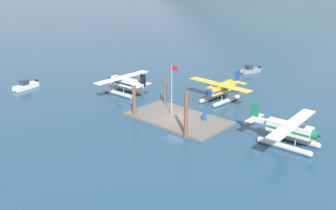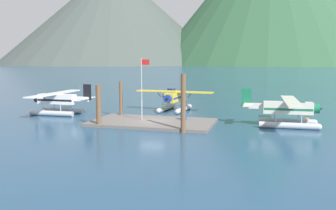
{
  "view_description": "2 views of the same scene",
  "coord_description": "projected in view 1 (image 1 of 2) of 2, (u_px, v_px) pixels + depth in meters",
  "views": [
    {
      "loc": [
        27.37,
        -32.6,
        16.95
      ],
      "look_at": [
        -1.71,
        0.04,
        1.57
      ],
      "focal_mm": 38.08,
      "sensor_mm": 36.0,
      "label": 1
    },
    {
      "loc": [
        11.77,
        -35.26,
        6.78
      ],
      "look_at": [
        1.46,
        0.94,
        1.95
      ],
      "focal_mm": 37.78,
      "sensor_mm": 36.0,
      "label": 2
    }
  ],
  "objects": [
    {
      "name": "seaplane_yellow_bow_centre",
      "position": [
        220.0,
        91.0,
        52.24
      ],
      "size": [
        10.47,
        7.97,
        3.84
      ],
      "color": "#B7BABF",
      "rests_on": "ground"
    },
    {
      "name": "fuel_drum",
      "position": [
        205.0,
        117.0,
        44.68
      ],
      "size": [
        0.62,
        0.62,
        0.88
      ],
      "color": "#1E4C99",
      "rests_on": "dock_platform"
    },
    {
      "name": "seaplane_white_port_fwd",
      "position": [
        124.0,
        84.0,
        55.7
      ],
      "size": [
        7.98,
        10.43,
        3.84
      ],
      "color": "#B7BABF",
      "rests_on": "ground"
    },
    {
      "name": "piling_near_left",
      "position": [
        134.0,
        102.0,
        45.78
      ],
      "size": [
        0.51,
        0.51,
        4.28
      ],
      "primitive_type": "cylinder",
      "color": "brown",
      "rests_on": "ground"
    },
    {
      "name": "mooring_buoy",
      "position": [
        313.0,
        142.0,
        38.53
      ],
      "size": [
        0.73,
        0.73,
        0.73
      ],
      "primitive_type": "sphere",
      "color": "orange",
      "rests_on": "ground"
    },
    {
      "name": "boat_grey_open_north",
      "position": [
        250.0,
        70.0,
        68.75
      ],
      "size": [
        2.9,
        4.66,
        1.5
      ],
      "color": "gray",
      "rests_on": "ground"
    },
    {
      "name": "flagpole",
      "position": [
        172.0,
        84.0,
        45.25
      ],
      "size": [
        0.95,
        0.1,
        6.68
      ],
      "color": "silver",
      "rests_on": "dock_platform"
    },
    {
      "name": "seaplane_cream_stbd_fwd",
      "position": [
        289.0,
        132.0,
        38.15
      ],
      "size": [
        7.98,
        10.45,
        3.84
      ],
      "color": "#B7BABF",
      "rests_on": "ground"
    },
    {
      "name": "piling_far_left",
      "position": [
        165.0,
        91.0,
        50.29
      ],
      "size": [
        0.38,
        0.38,
        4.24
      ],
      "primitive_type": "cylinder",
      "color": "brown",
      "rests_on": "ground"
    },
    {
      "name": "boat_white_open_sw",
      "position": [
        25.0,
        86.0,
        58.57
      ],
      "size": [
        2.35,
        4.83,
        1.5
      ],
      "color": "silver",
      "rests_on": "ground"
    },
    {
      "name": "ground_plane",
      "position": [
        178.0,
        120.0,
        45.76
      ],
      "size": [
        1200.0,
        1200.0,
        0.0
      ],
      "primitive_type": "plane",
      "color": "navy"
    },
    {
      "name": "piling_near_right",
      "position": [
        186.0,
        115.0,
        39.68
      ],
      "size": [
        0.47,
        0.47,
        5.49
      ],
      "primitive_type": "cylinder",
      "color": "brown",
      "rests_on": "ground"
    },
    {
      "name": "dock_platform",
      "position": [
        178.0,
        118.0,
        45.71
      ],
      "size": [
        12.94,
        7.21,
        0.3
      ],
      "primitive_type": "cube",
      "color": "#66605B",
      "rests_on": "ground"
    }
  ]
}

